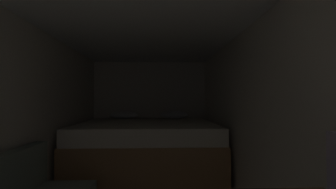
{
  "coord_description": "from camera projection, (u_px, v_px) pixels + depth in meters",
  "views": [
    {
      "loc": [
        0.17,
        -0.29,
        1.16
      ],
      "look_at": [
        0.3,
        2.71,
        1.23
      ],
      "focal_mm": 25.92,
      "sensor_mm": 36.0,
      "label": 1
    }
  ],
  "objects": [
    {
      "name": "ceiling_slab",
      "position": [
        141.0,
        20.0,
        2.46
      ],
      "size": [
        2.39,
        5.14,
        0.05
      ],
      "primitive_type": "cube",
      "color": "white",
      "rests_on": "wall_left"
    },
    {
      "name": "wall_right",
      "position": [
        255.0,
        118.0,
        2.48
      ],
      "size": [
        0.05,
        5.14,
        1.96
      ],
      "primitive_type": "cube",
      "color": "beige",
      "rests_on": "ground"
    },
    {
      "name": "wall_left",
      "position": [
        22.0,
        119.0,
        2.39
      ],
      "size": [
        0.05,
        5.14,
        1.96
      ],
      "primitive_type": "cube",
      "color": "beige",
      "rests_on": "ground"
    },
    {
      "name": "wall_back",
      "position": [
        150.0,
        109.0,
        5.03
      ],
      "size": [
        2.39,
        0.05,
        1.96
      ],
      "primitive_type": "cube",
      "color": "beige",
      "rests_on": "ground"
    },
    {
      "name": "bed",
      "position": [
        147.0,
        146.0,
        3.97
      ],
      "size": [
        2.17,
        1.97,
        0.95
      ],
      "color": "#9E7247",
      "rests_on": "ground"
    }
  ]
}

